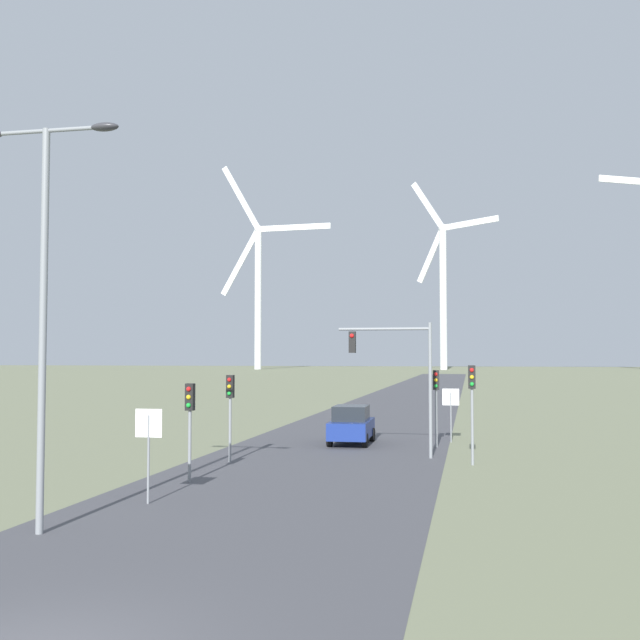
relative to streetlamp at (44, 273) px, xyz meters
The scene contains 12 objects.
road_surface 42.07m from the streetlamp, 84.51° to the left, with size 10.00×240.00×0.01m.
streetlamp is the anchor object (origin of this frame).
stop_sign_near 5.85m from the streetlamp, 75.49° to the left, with size 0.81×0.07×2.68m.
stop_sign_far 23.15m from the streetlamp, 66.57° to the left, with size 0.81×0.07×2.60m.
traffic_light_post_near_left 8.50m from the streetlamp, 84.16° to the left, with size 0.28×0.33×3.27m.
traffic_light_post_near_right 20.84m from the streetlamp, 65.74° to the left, with size 0.28×0.34×3.53m.
traffic_light_post_mid_left 12.80m from the streetlamp, 86.96° to the left, with size 0.28×0.34×3.43m.
traffic_light_post_mid_right 17.03m from the streetlamp, 53.03° to the left, with size 0.28×0.34×3.83m.
traffic_light_mast_overhead 16.68m from the streetlamp, 64.93° to the left, with size 3.88×0.35×5.57m.
car_approaching 20.41m from the streetlamp, 77.08° to the left, with size 1.90×4.14×1.83m.
wind_turbine_far_left 222.32m from the streetlamp, 104.79° to the left, with size 36.88×3.77×66.32m.
wind_turbine_left 216.07m from the streetlamp, 89.45° to the left, with size 26.58×12.44×59.20m.
Camera 1 is at (6.01, -9.58, 4.18)m, focal length 42.00 mm.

